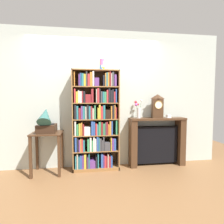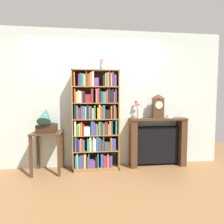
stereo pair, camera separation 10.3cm
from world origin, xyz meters
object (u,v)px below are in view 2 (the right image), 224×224
object	(u,v)px
gramophone	(46,121)
cup_stack	(102,65)
fireplace_mantel	(157,142)
mantel_clock	(158,106)
flower_vase	(138,110)
side_table_left	(48,143)
bookshelf	(95,122)
teacup_with_saucer	(169,116)

from	to	relation	value
gramophone	cup_stack	bearing A→B (deg)	7.88
fireplace_mantel	mantel_clock	world-z (taller)	mantel_clock
mantel_clock	flower_vase	xyz separation A→B (m)	(-0.39, 0.02, -0.08)
cup_stack	flower_vase	distance (m)	1.11
gramophone	mantel_clock	xyz separation A→B (m)	(2.09, 0.15, 0.26)
side_table_left	fireplace_mantel	size ratio (longest dim) A/B	0.66
gramophone	flower_vase	world-z (taller)	flower_vase
bookshelf	gramophone	bearing A→B (deg)	-172.18
cup_stack	gramophone	bearing A→B (deg)	-172.12
bookshelf	teacup_with_saucer	distance (m)	1.46
fireplace_mantel	mantel_clock	distance (m)	0.72
fireplace_mantel	teacup_with_saucer	world-z (taller)	teacup_with_saucer
gramophone	mantel_clock	distance (m)	2.11
fireplace_mantel	bookshelf	bearing A→B (deg)	-177.54
mantel_clock	fireplace_mantel	bearing A→B (deg)	80.32
side_table_left	mantel_clock	size ratio (longest dim) A/B	1.59
flower_vase	teacup_with_saucer	size ratio (longest dim) A/B	2.58
bookshelf	side_table_left	bearing A→B (deg)	-175.66
gramophone	flower_vase	xyz separation A→B (m)	(1.70, 0.16, 0.17)
gramophone	fireplace_mantel	world-z (taller)	gramophone
bookshelf	mantel_clock	size ratio (longest dim) A/B	3.99
cup_stack	flower_vase	xyz separation A→B (m)	(0.71, 0.02, -0.85)
side_table_left	mantel_clock	xyz separation A→B (m)	(2.09, 0.09, 0.65)
teacup_with_saucer	cup_stack	bearing A→B (deg)	-179.54
cup_stack	fireplace_mantel	distance (m)	1.85
bookshelf	side_table_left	xyz separation A→B (m)	(-0.86, -0.07, -0.35)
side_table_left	gramophone	world-z (taller)	gramophone
fireplace_mantel	teacup_with_saucer	xyz separation A→B (m)	(0.23, -0.02, 0.51)
bookshelf	gramophone	size ratio (longest dim) A/B	3.70
bookshelf	gramophone	world-z (taller)	bookshelf
cup_stack	mantel_clock	world-z (taller)	cup_stack
mantel_clock	teacup_with_saucer	size ratio (longest dim) A/B	3.31
side_table_left	gramophone	bearing A→B (deg)	-90.00
gramophone	fireplace_mantel	distance (m)	2.15
bookshelf	side_table_left	distance (m)	0.94
bookshelf	flower_vase	distance (m)	0.87
mantel_clock	side_table_left	bearing A→B (deg)	-177.45
side_table_left	teacup_with_saucer	xyz separation A→B (m)	(2.32, 0.10, 0.45)
mantel_clock	cup_stack	bearing A→B (deg)	-179.56
teacup_with_saucer	bookshelf	bearing A→B (deg)	-178.83
bookshelf	teacup_with_saucer	size ratio (longest dim) A/B	13.23
bookshelf	gramophone	distance (m)	0.87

